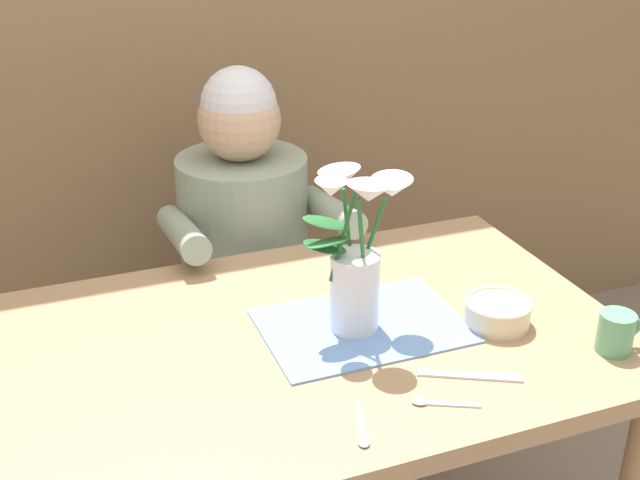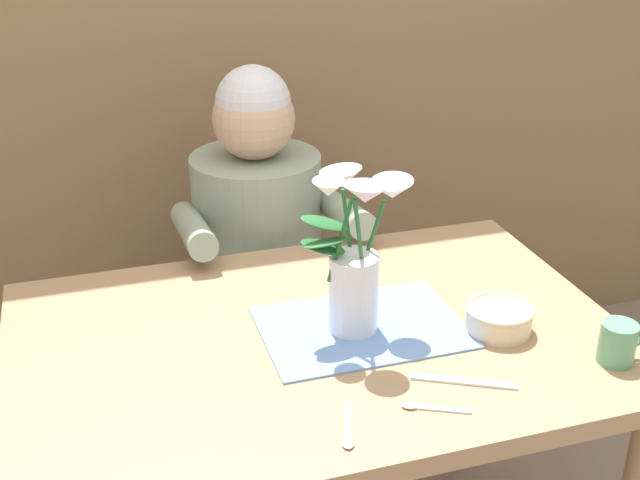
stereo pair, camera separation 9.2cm
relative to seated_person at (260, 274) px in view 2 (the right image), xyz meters
name	(u,v)px [view 2 (the right image)]	position (x,y,z in m)	size (l,w,h in m)	color
dining_table	(317,375)	(-0.02, -0.62, 0.08)	(1.20, 0.80, 0.74)	#9E7A56
seated_person	(260,274)	(0.00, 0.00, 0.00)	(0.45, 0.47, 1.14)	#4C4C56
striped_placemat	(362,327)	(0.07, -0.62, 0.18)	(0.40, 0.28, 0.01)	#6B93D1
flower_vase	(355,256)	(0.05, -0.62, 0.34)	(0.25, 0.26, 0.34)	silver
ceramic_bowl	(499,317)	(0.32, -0.71, 0.21)	(0.14, 0.14, 0.06)	beige
dinner_knife	(464,381)	(0.18, -0.85, 0.18)	(0.19, 0.02, 0.01)	silver
coffee_cup	(618,343)	(0.48, -0.87, 0.22)	(0.09, 0.07, 0.08)	#569970
spoon_0	(425,407)	(0.08, -0.90, 0.18)	(0.11, 0.07, 0.01)	silver
spoon_1	(348,433)	(-0.07, -0.93, 0.18)	(0.05, 0.12, 0.01)	silver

